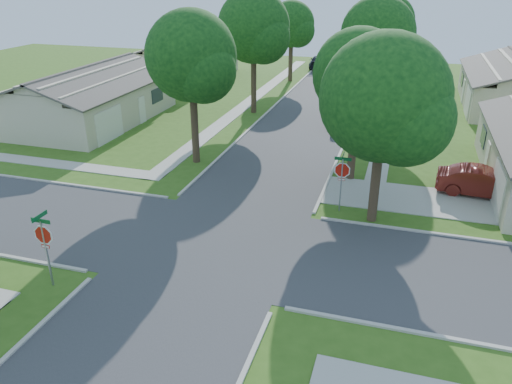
{
  "coord_description": "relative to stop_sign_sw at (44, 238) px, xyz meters",
  "views": [
    {
      "loc": [
        7.15,
        -17.47,
        10.9
      ],
      "look_at": [
        1.17,
        2.28,
        1.6
      ],
      "focal_mm": 35.0,
      "sensor_mm": 36.0,
      "label": 1
    }
  ],
  "objects": [
    {
      "name": "car_curb_west",
      "position": [
        1.5,
        47.04,
        -1.33
      ],
      "size": [
        2.38,
        5.0,
        1.41
      ],
      "primitive_type": "imported",
      "rotation": [
        0.0,
        0.0,
        3.23
      ],
      "color": "black",
      "rests_on": "ground"
    },
    {
      "name": "sidewalk_ne",
      "position": [
        10.8,
        30.7,
        -2.01
      ],
      "size": [
        1.2,
        40.0,
        0.04
      ],
      "primitive_type": "cube",
      "color": "#9E9B91",
      "rests_on": "ground"
    },
    {
      "name": "house_nw_near",
      "position": [
        -11.29,
        19.7,
        -0.51
      ],
      "size": [
        8.42,
        13.6,
        4.23
      ],
      "color": "#B6A990",
      "rests_on": "ground"
    },
    {
      "name": "tree_e_far",
      "position": [
        9.45,
        38.71,
        3.95
      ],
      "size": [
        5.17,
        5.0,
        8.72
      ],
      "color": "#38281C",
      "rests_on": "ground"
    },
    {
      "name": "tree_ne_corner",
      "position": [
        11.06,
        8.91,
        3.56
      ],
      "size": [
        5.8,
        5.6,
        8.66
      ],
      "color": "#38281C",
      "rests_on": "ground"
    },
    {
      "name": "ground",
      "position": [
        4.7,
        4.7,
        -2.03
      ],
      "size": [
        100.0,
        100.0,
        0.0
      ],
      "primitive_type": "plane",
      "color": "#355A18",
      "rests_on": "ground"
    },
    {
      "name": "sidewalk_nw",
      "position": [
        -1.4,
        30.7,
        -2.01
      ],
      "size": [
        1.2,
        40.0,
        0.04
      ],
      "primitive_type": "cube",
      "color": "#9E9B91",
      "rests_on": "ground"
    },
    {
      "name": "car_curb_east",
      "position": [
        7.9,
        23.0,
        -1.36
      ],
      "size": [
        1.89,
        4.04,
        1.34
      ],
      "primitive_type": "imported",
      "rotation": [
        0.0,
        0.0,
        -0.08
      ],
      "color": "black",
      "rests_on": "ground"
    },
    {
      "name": "stop_sign_ne",
      "position": [
        9.4,
        9.4,
        0.0
      ],
      "size": [
        1.05,
        0.8,
        2.98
      ],
      "color": "gray",
      "rests_on": "ground"
    },
    {
      "name": "house_nw_far",
      "position": [
        -11.29,
        36.7,
        -0.51
      ],
      "size": [
        8.42,
        13.6,
        4.23
      ],
      "color": "#B6A990",
      "rests_on": "ground"
    },
    {
      "name": "tree_w_mid",
      "position": [
        0.06,
        25.71,
        4.46
      ],
      "size": [
        5.8,
        5.6,
        9.56
      ],
      "color": "#38281C",
      "rests_on": "ground"
    },
    {
      "name": "car_driveway",
      "position": [
        16.2,
        13.4,
        -1.29
      ],
      "size": [
        4.62,
        1.89,
        1.49
      ],
      "primitive_type": "imported",
      "rotation": [
        0.0,
        0.0,
        1.5
      ],
      "color": "#5E1913",
      "rests_on": "ground"
    },
    {
      "name": "tree_w_near",
      "position": [
        0.06,
        13.71,
        4.08
      ],
      "size": [
        5.38,
        5.2,
        8.97
      ],
      "color": "#38281C",
      "rests_on": "ground"
    },
    {
      "name": "tree_e_mid",
      "position": [
        9.46,
        25.71,
        4.22
      ],
      "size": [
        5.59,
        5.4,
        9.21
      ],
      "color": "#38281C",
      "rests_on": "ground"
    },
    {
      "name": "road_ns",
      "position": [
        4.7,
        4.7,
        -2.03
      ],
      "size": [
        7.0,
        100.0,
        0.02
      ],
      "primitive_type": "cube",
      "color": "#333335",
      "rests_on": "ground"
    },
    {
      "name": "tree_e_near",
      "position": [
        9.45,
        13.71,
        3.61
      ],
      "size": [
        4.97,
        4.8,
        8.28
      ],
      "color": "#38281C",
      "rests_on": "ground"
    },
    {
      "name": "stop_sign_sw",
      "position": [
        0.0,
        0.0,
        0.0
      ],
      "size": [
        1.05,
        0.8,
        2.98
      ],
      "color": "gray",
      "rests_on": "ground"
    },
    {
      "name": "tree_w_far",
      "position": [
        0.05,
        38.71,
        3.48
      ],
      "size": [
        4.76,
        4.6,
        8.04
      ],
      "color": "#38281C",
      "rests_on": "ground"
    },
    {
      "name": "driveway",
      "position": [
        12.6,
        11.8,
        -2.01
      ],
      "size": [
        8.8,
        3.6,
        0.05
      ],
      "primitive_type": "cube",
      "color": "#9E9B91",
      "rests_on": "ground"
    }
  ]
}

